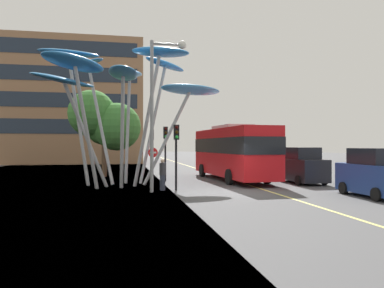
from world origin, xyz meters
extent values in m
cube|color=#4C4C4F|center=(0.00, 0.00, -0.05)|extent=(120.00, 240.00, 0.10)
cube|color=gray|center=(-10.88, 0.00, -0.03)|extent=(16.00, 240.00, 0.05)
cube|color=#E0D666|center=(2.12, 0.00, 0.00)|extent=(0.16, 144.00, 0.01)
cube|color=red|center=(2.07, 6.43, 1.95)|extent=(3.12, 10.69, 3.20)
cube|color=black|center=(2.07, 6.43, 2.40)|extent=(3.15, 10.80, 1.02)
cube|color=yellow|center=(1.76, 11.64, 3.25)|extent=(1.37, 0.18, 0.36)
cube|color=#B2B2B7|center=(2.07, 6.43, 3.67)|extent=(2.09, 3.80, 0.24)
cylinder|color=black|center=(3.12, 9.78, 0.48)|extent=(0.34, 0.97, 0.96)
cylinder|color=black|center=(0.63, 9.63, 0.48)|extent=(0.34, 0.97, 0.96)
cylinder|color=black|center=(3.48, 3.61, 0.48)|extent=(0.34, 0.97, 0.96)
cylinder|color=black|center=(1.00, 3.46, 0.48)|extent=(0.34, 0.97, 0.96)
cylinder|color=#9EA0A5|center=(-2.69, 4.38, 2.95)|extent=(3.11, 0.42, 5.99)
ellipsoid|color=#4CA3E5|center=(-1.23, 4.48, 5.91)|extent=(3.89, 1.79, 0.91)
cylinder|color=#9EA0A5|center=(-3.45, 5.83, 3.93)|extent=(2.02, 1.63, 7.92)
ellipsoid|color=#2D7FD1|center=(-2.58, 6.51, 7.86)|extent=(3.41, 2.97, 0.88)
cylinder|color=#9EA0A5|center=(-5.09, 6.06, 3.61)|extent=(0.52, 1.31, 7.25)
ellipsoid|color=#4CA3E5|center=(-4.95, 6.60, 7.22)|extent=(2.26, 3.23, 0.81)
cylinder|color=#9EA0A5|center=(-6.88, 6.18, 3.99)|extent=(1.97, 2.89, 8.05)
ellipsoid|color=#2D7FD1|center=(-7.73, 7.49, 7.98)|extent=(2.92, 3.57, 0.47)
cylinder|color=#9EA0A5|center=(-8.04, 4.68, 3.97)|extent=(1.42, 0.48, 7.98)
ellipsoid|color=#2D7FD1|center=(-8.63, 4.80, 7.95)|extent=(4.03, 2.38, 0.76)
cylinder|color=#9EA0A5|center=(-7.45, 3.00, 2.95)|extent=(2.47, 1.67, 5.98)
ellipsoid|color=#388EDB|center=(-8.55, 2.30, 5.90)|extent=(3.81, 3.19, 0.89)
cylinder|color=#9EA0A5|center=(-7.37, 2.26, 3.36)|extent=(1.36, 1.44, 6.77)
ellipsoid|color=#2D7FD1|center=(-7.91, 1.68, 6.73)|extent=(3.77, 3.90, 0.99)
cylinder|color=#9EA0A5|center=(-5.45, 2.38, 3.13)|extent=(0.31, 1.49, 6.31)
ellipsoid|color=#4299E0|center=(-5.40, 1.74, 6.27)|extent=(1.83, 3.63, 0.68)
cylinder|color=#9EA0A5|center=(-4.03, 3.21, 3.88)|extent=(1.67, 1.15, 7.80)
ellipsoid|color=#2D7FD1|center=(-3.33, 2.78, 7.76)|extent=(3.93, 3.27, 0.92)
cylinder|color=black|center=(-2.60, 1.32, 1.76)|extent=(0.12, 0.12, 3.51)
cube|color=black|center=(-2.60, 1.18, 3.11)|extent=(0.28, 0.24, 0.80)
sphere|color=#390706|center=(-2.60, 1.05, 3.37)|extent=(0.18, 0.18, 0.18)
sphere|color=#3A2707|center=(-2.60, 1.05, 3.11)|extent=(0.18, 0.18, 0.18)
sphere|color=green|center=(-2.60, 1.05, 2.85)|extent=(0.18, 0.18, 0.18)
cylinder|color=black|center=(-2.58, 6.57, 1.83)|extent=(0.12, 0.12, 3.67)
cube|color=black|center=(-2.58, 6.43, 3.27)|extent=(0.28, 0.24, 0.80)
sphere|color=#390706|center=(-2.58, 6.30, 3.53)|extent=(0.18, 0.18, 0.18)
sphere|color=#3A2707|center=(-2.58, 6.30, 3.27)|extent=(0.18, 0.18, 0.18)
sphere|color=green|center=(-2.58, 6.30, 3.01)|extent=(0.18, 0.18, 0.18)
cylinder|color=black|center=(-3.05, 12.15, 1.84)|extent=(0.12, 0.12, 3.67)
cube|color=black|center=(-3.05, 12.01, 3.27)|extent=(0.28, 0.24, 0.80)
sphere|color=red|center=(-3.05, 11.88, 3.53)|extent=(0.18, 0.18, 0.18)
sphere|color=#3A2707|center=(-3.05, 11.88, 3.27)|extent=(0.18, 0.18, 0.18)
sphere|color=black|center=(-3.05, 11.88, 3.01)|extent=(0.18, 0.18, 0.18)
cube|color=navy|center=(6.17, -3.03, 0.86)|extent=(1.71, 3.95, 1.35)
cube|color=black|center=(6.17, -3.03, 1.91)|extent=(1.57, 2.17, 0.75)
cylinder|color=black|center=(7.02, -1.80, 0.30)|extent=(0.20, 0.60, 0.60)
cylinder|color=black|center=(5.31, -1.80, 0.30)|extent=(0.20, 0.60, 0.60)
cylinder|color=black|center=(5.31, -4.25, 0.30)|extent=(0.20, 0.60, 0.60)
cube|color=black|center=(5.81, 3.64, 0.86)|extent=(1.71, 4.25, 1.37)
cube|color=black|center=(5.81, 3.64, 1.91)|extent=(1.57, 2.34, 0.73)
cylinder|color=black|center=(6.67, 4.96, 0.30)|extent=(0.20, 0.60, 0.60)
cylinder|color=black|center=(4.96, 4.96, 0.30)|extent=(0.20, 0.60, 0.60)
cylinder|color=black|center=(6.67, 2.32, 0.30)|extent=(0.20, 0.60, 0.60)
cylinder|color=black|center=(4.96, 2.32, 0.30)|extent=(0.20, 0.60, 0.60)
cube|color=gray|center=(6.13, 9.79, 0.78)|extent=(1.80, 4.33, 1.19)
cube|color=black|center=(6.13, 9.79, 1.70)|extent=(1.66, 2.38, 0.65)
cylinder|color=black|center=(7.03, 11.13, 0.30)|extent=(0.20, 0.60, 0.60)
cylinder|color=black|center=(5.23, 11.13, 0.30)|extent=(0.20, 0.60, 0.60)
cylinder|color=black|center=(7.03, 8.44, 0.30)|extent=(0.20, 0.60, 0.60)
cylinder|color=black|center=(5.23, 8.44, 0.30)|extent=(0.20, 0.60, 0.60)
cylinder|color=gray|center=(-3.95, 0.70, 3.91)|extent=(0.18, 0.18, 7.82)
cylinder|color=gray|center=(-3.16, 0.70, 7.67)|extent=(1.58, 0.12, 0.12)
sphere|color=silver|center=(-2.37, 0.70, 7.67)|extent=(0.44, 0.44, 0.44)
cylinder|color=brown|center=(-6.80, 10.87, 1.27)|extent=(0.39, 0.39, 2.53)
sphere|color=#428438|center=(-6.86, 11.63, 3.89)|extent=(2.89, 2.89, 2.89)
sphere|color=#428438|center=(-7.77, 11.30, 4.88)|extent=(3.63, 3.63, 3.63)
sphere|color=#428438|center=(-5.86, 11.09, 3.86)|extent=(3.72, 3.72, 3.72)
cylinder|color=#2D3342|center=(-3.33, 1.38, 0.41)|extent=(0.29, 0.29, 0.82)
cylinder|color=#333338|center=(-3.33, 1.38, 1.15)|extent=(0.34, 0.34, 0.65)
sphere|color=beige|center=(-3.33, 1.38, 1.58)|extent=(0.22, 0.22, 0.22)
cylinder|color=gray|center=(-3.56, 4.83, 1.13)|extent=(0.08, 0.08, 2.26)
cylinder|color=red|center=(-3.56, 4.80, 1.96)|extent=(0.60, 0.03, 0.60)
cube|color=white|center=(-3.56, 4.77, 1.96)|extent=(0.40, 0.04, 0.11)
cube|color=#936B4C|center=(-15.44, 35.93, 8.19)|extent=(25.35, 11.77, 16.39)
cube|color=#1E2838|center=(-15.44, 30.02, 4.75)|extent=(23.83, 0.08, 1.84)
cube|color=#1E2838|center=(-15.44, 30.02, 8.03)|extent=(23.83, 0.08, 1.84)
cube|color=#1E2838|center=(-15.44, 30.02, 11.31)|extent=(23.83, 0.08, 1.84)
cube|color=#1E2838|center=(-15.44, 30.02, 14.59)|extent=(23.83, 0.08, 1.84)
camera|label=1|loc=(-5.47, -18.68, 2.43)|focal=35.17mm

